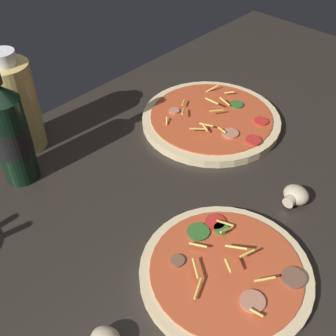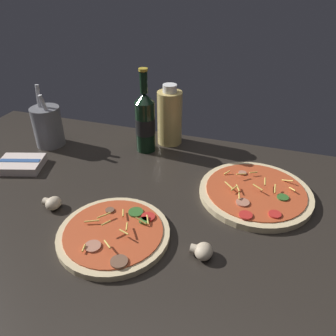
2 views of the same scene
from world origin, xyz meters
The scene contains 6 objects.
counter_slab centered at (0.00, 0.00, 1.25)cm, with size 160.00×90.00×2.50cm.
pizza_near centered at (-6.77, -9.44, 3.42)cm, with size 24.98×24.98×4.66cm.
pizza_far centered at (21.55, 15.97, 3.48)cm, with size 29.11×29.11×4.14cm.
beer_bottle centered at (-14.93, 30.80, 12.45)cm, with size 6.25×6.25×26.50cm.
oil_bottle centered at (-9.31, 38.40, 11.71)cm, with size 8.19×8.19×20.03cm.
mushroom_left centered at (13.23, -9.00, 4.06)cm, with size 4.68×4.46×3.12cm.
Camera 1 is at (-38.26, -27.53, 55.11)cm, focal length 45.00 mm.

